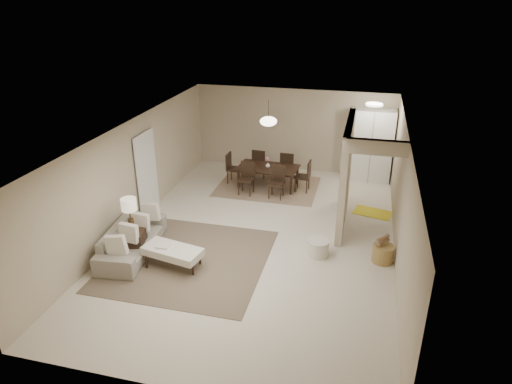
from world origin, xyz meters
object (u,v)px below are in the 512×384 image
(wicker_basket, at_px, (383,254))
(round_pouf, at_px, (318,248))
(sofa, at_px, (132,239))
(ottoman_bench, at_px, (173,252))
(side_table, at_px, (134,242))
(dining_table, at_px, (268,177))
(pantry_cabinet, at_px, (371,146))

(wicker_basket, bearing_deg, round_pouf, -176.16)
(sofa, distance_m, round_pouf, 3.96)
(round_pouf, bearing_deg, ottoman_bench, -158.11)
(side_table, xyz_separation_m, round_pouf, (3.82, 0.86, -0.09))
(ottoman_bench, height_order, wicker_basket, ottoman_bench)
(dining_table, bearing_deg, side_table, -111.97)
(pantry_cabinet, bearing_deg, ottoman_bench, -123.13)
(side_table, xyz_separation_m, dining_table, (1.98, 4.19, 0.03))
(ottoman_bench, xyz_separation_m, round_pouf, (2.81, 1.13, -0.16))
(pantry_cabinet, distance_m, ottoman_bench, 6.87)
(dining_table, bearing_deg, pantry_cabinet, 27.87)
(dining_table, bearing_deg, round_pouf, -57.78)
(round_pouf, distance_m, wicker_basket, 1.33)
(ottoman_bench, distance_m, wicker_basket, 4.31)
(ottoman_bench, bearing_deg, side_table, 176.53)
(side_table, distance_m, round_pouf, 3.92)
(sofa, xyz_separation_m, ottoman_bench, (1.06, -0.30, 0.03))
(ottoman_bench, bearing_deg, dining_table, 89.10)
(round_pouf, relative_size, wicker_basket, 1.05)
(round_pouf, bearing_deg, pantry_cabinet, 78.57)
(ottoman_bench, distance_m, side_table, 1.05)
(sofa, distance_m, side_table, 0.08)
(ottoman_bench, relative_size, dining_table, 0.76)
(ottoman_bench, distance_m, round_pouf, 3.03)
(dining_table, bearing_deg, sofa, -112.70)
(side_table, height_order, wicker_basket, side_table)
(round_pouf, relative_size, dining_table, 0.27)
(pantry_cabinet, xyz_separation_m, round_pouf, (-0.93, -4.60, -0.87))
(pantry_cabinet, distance_m, side_table, 7.28)
(pantry_cabinet, height_order, wicker_basket, pantry_cabinet)
(ottoman_bench, height_order, side_table, side_table)
(side_table, bearing_deg, dining_table, 64.72)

